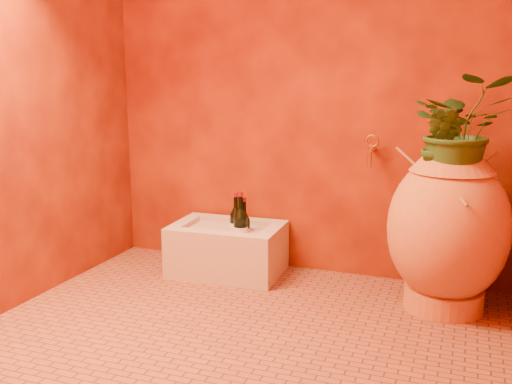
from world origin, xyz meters
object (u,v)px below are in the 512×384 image
at_px(stone_basin, 227,250).
at_px(wine_bottle_b, 241,229).
at_px(wine_bottle_a, 236,225).
at_px(wall_tap, 372,149).
at_px(amphora, 448,228).
at_px(wine_bottle_c, 244,230).

distance_m(stone_basin, wine_bottle_b, 0.18).
xyz_separation_m(wine_bottle_a, wine_bottle_b, (0.08, -0.13, 0.01)).
relative_size(wine_bottle_b, wall_tap, 1.98).
bearing_deg(stone_basin, amphora, -4.51).
height_order(amphora, wall_tap, amphora).
bearing_deg(wine_bottle_c, wine_bottle_a, 135.27).
relative_size(wine_bottle_a, wine_bottle_b, 0.89).
height_order(amphora, wine_bottle_b, amphora).
height_order(amphora, stone_basin, amphora).
bearing_deg(wine_bottle_a, stone_basin, -100.20).
bearing_deg(wine_bottle_b, wine_bottle_a, 122.95).
bearing_deg(amphora, wine_bottle_c, 174.75).
relative_size(amphora, wine_bottle_c, 2.81).
xyz_separation_m(wine_bottle_a, wall_tap, (0.81, 0.06, 0.50)).
distance_m(wine_bottle_a, wine_bottle_b, 0.16).
bearing_deg(wine_bottle_a, wine_bottle_b, -57.05).
bearing_deg(amphora, stone_basin, 175.49).
xyz_separation_m(stone_basin, wine_bottle_a, (0.02, 0.10, 0.14)).
height_order(amphora, wine_bottle_c, amphora).
distance_m(wine_bottle_b, wall_tap, 0.89).
distance_m(stone_basin, wine_bottle_c, 0.17).
bearing_deg(amphora, wine_bottle_b, 176.76).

